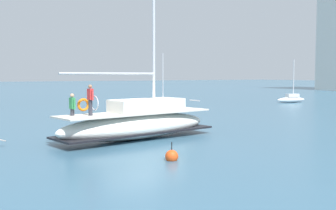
% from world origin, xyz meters
% --- Properties ---
extents(ground_plane, '(400.00, 400.00, 0.00)m').
position_xyz_m(ground_plane, '(0.00, 0.00, 0.00)').
color(ground_plane, '#38607A').
extents(main_sailboat, '(3.95, 9.86, 13.68)m').
position_xyz_m(main_sailboat, '(0.21, 0.46, 0.91)').
color(main_sailboat, white).
rests_on(main_sailboat, ground).
extents(moored_catamaran, '(4.15, 2.96, 6.11)m').
position_xyz_m(moored_catamaran, '(-21.66, 14.94, 0.49)').
color(moored_catamaran, silver).
rests_on(moored_catamaran, ground).
extents(moored_cutter_left, '(1.47, 4.42, 5.45)m').
position_xyz_m(moored_cutter_left, '(-16.09, 30.38, 0.47)').
color(moored_cutter_left, silver).
rests_on(moored_cutter_left, ground).
extents(mooring_buoy, '(0.55, 0.55, 0.87)m').
position_xyz_m(mooring_buoy, '(6.06, -0.91, 0.17)').
color(mooring_buoy, '#EA4C19').
rests_on(mooring_buoy, ground).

